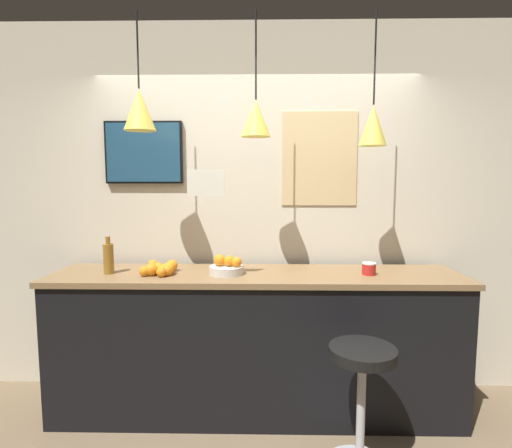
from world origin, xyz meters
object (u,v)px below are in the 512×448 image
(bar_stool, at_px, (361,390))
(fruit_bowl, at_px, (227,267))
(juice_bottle, at_px, (109,258))
(spread_jar, at_px, (369,269))
(mounted_tv, at_px, (144,153))

(bar_stool, height_order, fruit_bowl, fruit_bowl)
(bar_stool, distance_m, juice_bottle, 1.86)
(bar_stool, distance_m, spread_jar, 0.84)
(fruit_bowl, xyz_separation_m, juice_bottle, (-0.83, 0.00, 0.06))
(bar_stool, height_order, juice_bottle, juice_bottle)
(juice_bottle, relative_size, mounted_tv, 0.44)
(bar_stool, xyz_separation_m, fruit_bowl, (-0.82, 0.58, 0.58))
(mounted_tv, bearing_deg, fruit_bowl, -30.74)
(bar_stool, bearing_deg, spread_jar, 73.04)
(bar_stool, relative_size, spread_jar, 7.82)
(juice_bottle, height_order, mounted_tv, mounted_tv)
(bar_stool, height_order, spread_jar, spread_jar)
(juice_bottle, height_order, spread_jar, juice_bottle)
(bar_stool, xyz_separation_m, juice_bottle, (-1.65, 0.58, 0.64))
(juice_bottle, distance_m, mounted_tv, 0.87)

